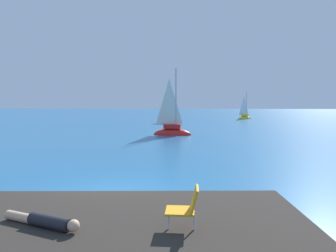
{
  "coord_description": "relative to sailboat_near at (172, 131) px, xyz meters",
  "views": [
    {
      "loc": [
        2.26,
        -9.81,
        3.13
      ],
      "look_at": [
        1.02,
        12.8,
        1.09
      ],
      "focal_mm": 33.5,
      "sensor_mm": 36.0,
      "label": 1
    }
  ],
  "objects": [
    {
      "name": "ground_plane",
      "position": [
        -1.17,
        -16.49,
        -0.33
      ],
      "size": [
        160.0,
        160.0,
        0.0
      ],
      "primitive_type": "plane",
      "color": "#236093"
    },
    {
      "name": "shore_ledge",
      "position": [
        -0.39,
        -20.33,
        0.03
      ],
      "size": [
        8.16,
        4.28,
        0.73
      ],
      "primitive_type": "cube",
      "rotation": [
        0.0,
        0.0,
        0.06
      ],
      "color": "#2D2823",
      "rests_on": "ground"
    },
    {
      "name": "boulder_seaward",
      "position": [
        -1.16,
        -18.14,
        -0.33
      ],
      "size": [
        0.76,
        0.89,
        0.47
      ],
      "primitive_type": "cube",
      "rotation": [
        0.01,
        0.08,
        1.32
      ],
      "color": "#272A1E",
      "rests_on": "ground"
    },
    {
      "name": "boulder_inland",
      "position": [
        3.02,
        -18.1,
        -0.33
      ],
      "size": [
        1.36,
        1.16,
        0.8
      ],
      "primitive_type": "cube",
      "rotation": [
        -0.07,
        -0.18,
        0.4
      ],
      "color": "#2A2521",
      "rests_on": "ground"
    },
    {
      "name": "sailboat_near",
      "position": [
        0.0,
        0.0,
        0.0
      ],
      "size": [
        3.36,
        1.47,
        6.12
      ],
      "rotation": [
        0.0,
        0.0,
        6.17
      ],
      "color": "red",
      "rests_on": "ground"
    },
    {
      "name": "sailboat_far",
      "position": [
        9.99,
        20.93,
        -0.09
      ],
      "size": [
        2.47,
        1.68,
        4.46
      ],
      "rotation": [
        0.0,
        0.0,
        0.41
      ],
      "color": "yellow",
      "rests_on": "ground"
    },
    {
      "name": "person_sunbather",
      "position": [
        -1.52,
        -20.78,
        0.51
      ],
      "size": [
        1.68,
        0.78,
        0.25
      ],
      "rotation": [
        0.0,
        0.0,
        2.78
      ],
      "color": "black",
      "rests_on": "shore_ledge"
    },
    {
      "name": "beach_chair",
      "position": [
        1.12,
        -20.75,
        0.84
      ],
      "size": [
        0.61,
        0.49,
        0.8
      ],
      "rotation": [
        0.0,
        0.0,
        3.12
      ],
      "color": "orange",
      "rests_on": "shore_ledge"
    }
  ]
}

